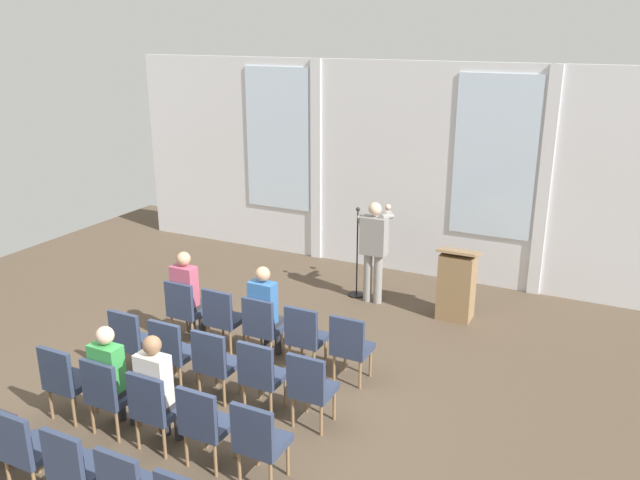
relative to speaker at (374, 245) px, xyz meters
name	(u,v)px	position (x,y,z in m)	size (l,w,h in m)	color
ground_plane	(217,399)	(-0.58, -3.66, -0.99)	(13.68, 13.68, 0.00)	brown
rear_partition	(380,166)	(-0.56, 1.60, 0.94)	(10.40, 0.14, 3.81)	silver
speaker	(374,245)	(0.00, 0.00, 0.00)	(0.52, 0.69, 1.70)	gray
mic_stand	(357,277)	(-0.34, 0.10, -0.65)	(0.28, 0.28, 1.55)	black
lectern	(457,285)	(1.40, -0.03, -0.44)	(0.60, 0.48, 1.16)	#93724C
chair_r0_c0	(185,307)	(-1.87, -2.55, -0.45)	(0.46, 0.44, 0.94)	olive
audience_r0_c0	(187,291)	(-1.87, -2.47, -0.24)	(0.36, 0.39, 1.36)	#2D2D33
chair_r0_c1	(222,316)	(-1.23, -2.55, -0.45)	(0.46, 0.44, 0.94)	olive
chair_r0_c2	(262,325)	(-0.58, -2.55, -0.45)	(0.46, 0.44, 0.94)	olive
audience_r0_c2	(265,308)	(-0.58, -2.47, -0.24)	(0.36, 0.39, 1.35)	#2D2D33
chair_r0_c3	(305,334)	(0.07, -2.55, -0.45)	(0.46, 0.44, 0.94)	olive
chair_r0_c4	(350,345)	(0.71, -2.55, -0.45)	(0.46, 0.44, 0.94)	olive
chair_r1_c0	(132,339)	(-1.87, -3.65, -0.45)	(0.46, 0.44, 0.94)	olive
chair_r1_c1	(172,349)	(-1.23, -3.65, -0.45)	(0.46, 0.44, 0.94)	olive
chair_r1_c2	(215,360)	(-0.58, -3.65, -0.45)	(0.46, 0.44, 0.94)	olive
chair_r1_c3	(261,372)	(0.07, -3.65, -0.45)	(0.46, 0.44, 0.94)	olive
chair_r1_c4	(310,385)	(0.71, -3.65, -0.45)	(0.46, 0.44, 0.94)	olive
chair_r2_c0	(65,378)	(-1.87, -4.75, -0.45)	(0.46, 0.44, 0.94)	olive
chair_r2_c1	(108,391)	(-1.23, -4.75, -0.45)	(0.46, 0.44, 0.94)	olive
audience_r2_c1	(112,373)	(-1.23, -4.67, -0.27)	(0.36, 0.39, 1.30)	#2D2D33
chair_r2_c2	(154,406)	(-0.58, -4.75, -0.45)	(0.46, 0.44, 0.94)	olive
audience_r2_c2	(158,385)	(-0.58, -4.67, -0.25)	(0.36, 0.39, 1.33)	#2D2D33
chair_r2_c3	(204,421)	(0.07, -4.75, -0.45)	(0.46, 0.44, 0.94)	olive
chair_r2_c4	(259,438)	(0.71, -4.75, -0.45)	(0.46, 0.44, 0.94)	olive
chair_r3_c1	(25,446)	(-1.23, -5.85, -0.45)	(0.46, 0.44, 0.94)	olive
chair_r3_c2	(75,466)	(-0.58, -5.85, -0.45)	(0.46, 0.44, 0.94)	olive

